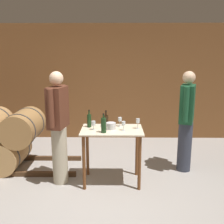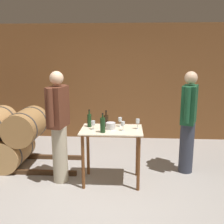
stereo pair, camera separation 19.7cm
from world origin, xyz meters
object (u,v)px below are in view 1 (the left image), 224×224
wine_glass_far_side (138,121)px  ice_bucket (111,126)px  wine_bottle_center (106,121)px  person_host (186,119)px  wine_glass_near_left (93,124)px  wine_bottle_left (104,125)px  wine_glass_near_right (123,124)px  wine_bottle_far_left (89,120)px  wine_glass_near_center (120,120)px  person_visitor_with_scarf (58,126)px

wine_glass_far_side → ice_bucket: wine_glass_far_side is taller
wine_bottle_center → person_host: person_host is taller
wine_glass_near_left → wine_glass_far_side: wine_glass_far_side is taller
wine_glass_near_left → person_host: bearing=17.6°
ice_bucket → wine_bottle_left: bearing=-119.4°
wine_glass_near_right → person_host: person_host is taller
wine_bottle_far_left → wine_bottle_center: bearing=5.1°
wine_glass_near_center → wine_glass_near_right: bearing=-77.4°
ice_bucket → wine_glass_near_left: bearing=-172.3°
ice_bucket → person_visitor_with_scarf: person_visitor_with_scarf is taller
wine_glass_near_left → person_host: person_host is taller
wine_bottle_left → wine_glass_far_side: size_ratio=1.84×
wine_glass_far_side → person_host: (0.87, 0.42, -0.07)m
wine_bottle_far_left → person_visitor_with_scarf: 0.49m
ice_bucket → person_visitor_with_scarf: 0.81m
wine_bottle_far_left → wine_glass_far_side: bearing=-5.6°
wine_bottle_far_left → wine_bottle_center: (0.27, 0.02, -0.01)m
wine_glass_near_right → person_host: bearing=25.9°
person_visitor_with_scarf → wine_bottle_far_left: bearing=16.4°
wine_bottle_center → wine_glass_near_right: (0.27, -0.21, 0.00)m
wine_glass_far_side → person_visitor_with_scarf: size_ratio=0.09×
person_host → ice_bucket: bearing=-160.5°
wine_glass_near_center → wine_bottle_far_left: bearing=-174.3°
wine_bottle_center → wine_glass_far_side: 0.51m
wine_bottle_left → wine_glass_far_side: (0.52, 0.22, -0.00)m
wine_glass_near_center → person_host: bearing=14.7°
wine_bottle_left → person_visitor_with_scarf: size_ratio=0.17×
person_visitor_with_scarf → person_host: bearing=13.0°
wine_glass_near_right → wine_glass_near_left: bearing=175.2°
wine_bottle_center → wine_glass_near_right: 0.34m
wine_glass_near_left → wine_glass_far_side: size_ratio=0.85×
wine_bottle_center → wine_glass_near_left: wine_bottle_center is taller
wine_bottle_center → wine_glass_near_left: bearing=-138.0°
wine_glass_near_right → ice_bucket: 0.21m
wine_bottle_left → ice_bucket: wine_bottle_left is taller
ice_bucket → wine_bottle_center: bearing=121.7°
wine_bottle_far_left → wine_glass_far_side: 0.77m
ice_bucket → wine_bottle_far_left: bearing=162.8°
wine_bottle_far_left → person_visitor_with_scarf: bearing=-163.6°
wine_glass_near_right → person_host: (1.09, 0.53, -0.06)m
wine_bottle_left → wine_glass_near_right: (0.30, 0.11, -0.01)m
wine_bottle_left → person_visitor_with_scarf: 0.72m
wine_bottle_left → person_host: (1.39, 0.64, -0.07)m
wine_bottle_far_left → wine_bottle_left: size_ratio=0.96×
wine_glass_far_side → person_host: size_ratio=0.09×
wine_bottle_center → wine_bottle_far_left: bearing=-174.9°
wine_glass_far_side → person_host: 0.97m
ice_bucket → person_host: 1.36m
person_host → wine_glass_near_center: bearing=-165.3°
ice_bucket → wine_glass_far_side: bearing=4.3°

